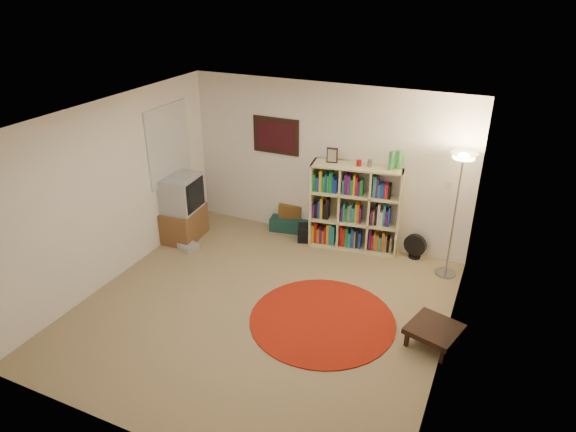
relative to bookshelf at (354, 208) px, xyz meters
name	(u,v)px	position (x,y,z in m)	size (l,w,h in m)	color
room	(257,220)	(-0.58, -2.04, 0.60)	(4.54, 4.54, 2.54)	#967F57
bookshelf	(354,208)	(0.00, 0.00, 0.00)	(1.40, 0.59, 1.63)	beige
floor_lamp	(461,175)	(1.50, -0.23, 0.86)	(0.43, 0.43, 1.83)	gray
floor_fan	(415,246)	(0.98, 0.04, -0.46)	(0.35, 0.21, 0.39)	black
tv_stand	(183,209)	(-2.57, -0.85, -0.14)	(0.58, 0.78, 1.07)	brown
dvd_box	(188,246)	(-2.30, -1.15, -0.61)	(0.33, 0.30, 0.09)	#ACACB1
suitcase	(292,222)	(-1.11, 0.17, -0.55)	(0.76, 0.56, 0.22)	#143833
wicker_basket	(291,210)	(-1.15, 0.20, -0.33)	(0.44, 0.37, 0.22)	#5A3816
duffel_bag	(309,233)	(-0.70, -0.09, -0.54)	(0.42, 0.39, 0.24)	black
paper_towel	(342,235)	(-0.20, 0.09, -0.55)	(0.11, 0.11, 0.22)	silver
red_rug	(322,320)	(0.27, -1.98, -0.65)	(1.83, 1.83, 0.02)	maroon
side_table	(434,330)	(1.60, -1.87, -0.45)	(0.69, 0.69, 0.25)	black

